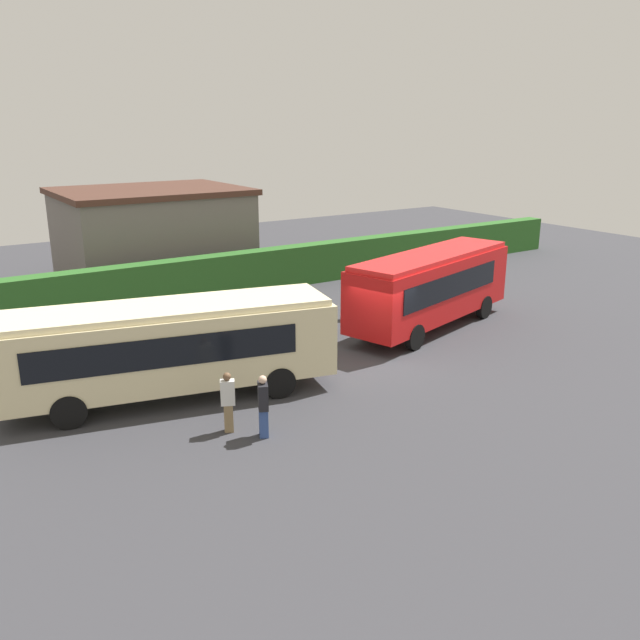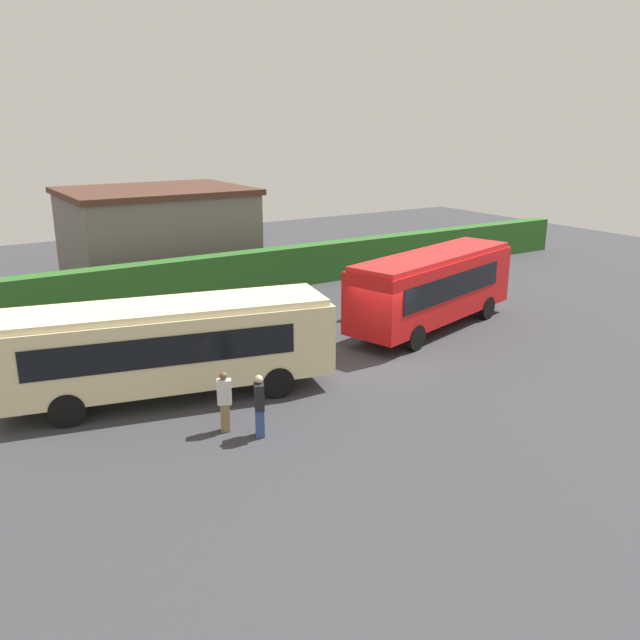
# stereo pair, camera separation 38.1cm
# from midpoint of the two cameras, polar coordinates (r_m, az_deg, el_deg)

# --- Properties ---
(ground_plane) EXTENTS (64.00, 64.00, 0.00)m
(ground_plane) POSITION_cam_midpoint_polar(r_m,az_deg,el_deg) (24.41, 5.09, -3.16)
(ground_plane) COLOR #38383D
(bus_cream) EXTENTS (10.28, 4.70, 3.00)m
(bus_cream) POSITION_cam_midpoint_polar(r_m,az_deg,el_deg) (20.79, -13.20, -2.06)
(bus_cream) COLOR beige
(bus_cream) RESTS_ON ground_plane
(bus_red) EXTENTS (9.20, 4.68, 3.16)m
(bus_red) POSITION_cam_midpoint_polar(r_m,az_deg,el_deg) (27.55, 9.15, 2.98)
(bus_red) COLOR red
(bus_red) RESTS_ON ground_plane
(person_left) EXTENTS (0.51, 0.34, 1.89)m
(person_left) POSITION_cam_midpoint_polar(r_m,az_deg,el_deg) (23.82, -19.35, -2.04)
(person_left) COLOR silver
(person_left) RESTS_ON ground_plane
(person_center) EXTENTS (0.47, 0.40, 1.75)m
(person_center) POSITION_cam_midpoint_polar(r_m,az_deg,el_deg) (18.52, -8.52, -6.88)
(person_center) COLOR olive
(person_center) RESTS_ON ground_plane
(person_right) EXTENTS (0.44, 0.56, 1.78)m
(person_right) POSITION_cam_midpoint_polar(r_m,az_deg,el_deg) (18.12, -5.52, -7.29)
(person_right) COLOR #334C8C
(person_right) RESTS_ON ground_plane
(person_far) EXTENTS (0.46, 0.48, 1.77)m
(person_far) POSITION_cam_midpoint_polar(r_m,az_deg,el_deg) (28.82, 2.86, 1.98)
(person_far) COLOR olive
(person_far) RESTS_ON ground_plane
(hedge_row) EXTENTS (44.00, 1.02, 2.04)m
(hedge_row) POSITION_cam_midpoint_polar(r_m,az_deg,el_deg) (33.42, -7.07, 4.09)
(hedge_row) COLOR #2C6325
(hedge_row) RESTS_ON ground_plane
(depot_building) EXTENTS (9.47, 7.66, 4.86)m
(depot_building) POSITION_cam_midpoint_polar(r_m,az_deg,el_deg) (37.21, -14.52, 7.21)
(depot_building) COLOR slate
(depot_building) RESTS_ON ground_plane
(traffic_cone) EXTENTS (0.36, 0.36, 0.60)m
(traffic_cone) POSITION_cam_midpoint_polar(r_m,az_deg,el_deg) (28.92, -11.42, 0.40)
(traffic_cone) COLOR orange
(traffic_cone) RESTS_ON ground_plane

